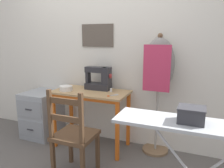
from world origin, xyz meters
TOP-DOWN VIEW (x-y plane):
  - ground_plane at (0.00, 0.00)m, footprint 14.00×14.00m
  - wall_back at (-0.00, 0.55)m, footprint 10.00×0.07m
  - sewing_table at (0.00, 0.23)m, footprint 0.95×0.48m
  - sewing_machine at (0.07, 0.36)m, footprint 0.34×0.16m
  - fabric_bowl at (-0.30, 0.14)m, footprint 0.16×0.16m
  - scissors at (0.32, 0.13)m, footprint 0.12×0.14m
  - thread_spool_near_machine at (0.25, 0.30)m, footprint 0.03×0.03m
  - wooden_chair at (0.13, -0.39)m, footprint 0.40×0.38m
  - filing_cabinet at (-0.82, 0.27)m, footprint 0.44×0.52m
  - dress_form at (0.81, 0.42)m, footprint 0.36×0.32m
  - ironing_board at (1.28, -0.61)m, footprint 1.17×0.31m
  - storage_box at (1.22, -0.61)m, footprint 0.18×0.16m

SIDE VIEW (x-z plane):
  - ground_plane at x=0.00m, z-range 0.00..0.00m
  - filing_cabinet at x=-0.82m, z-range 0.00..0.65m
  - wooden_chair at x=0.13m, z-range -0.03..0.91m
  - sewing_table at x=0.00m, z-range 0.26..1.00m
  - scissors at x=0.32m, z-range 0.74..0.75m
  - thread_spool_near_machine at x=0.25m, z-range 0.75..0.79m
  - fabric_bowl at x=-0.30m, z-range 0.75..0.81m
  - ironing_board at x=1.28m, z-range 0.36..1.20m
  - sewing_machine at x=0.07m, z-range 0.73..1.04m
  - storage_box at x=1.22m, z-range 0.83..0.94m
  - dress_form at x=0.81m, z-range 0.31..1.77m
  - wall_back at x=0.00m, z-range 0.00..2.55m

